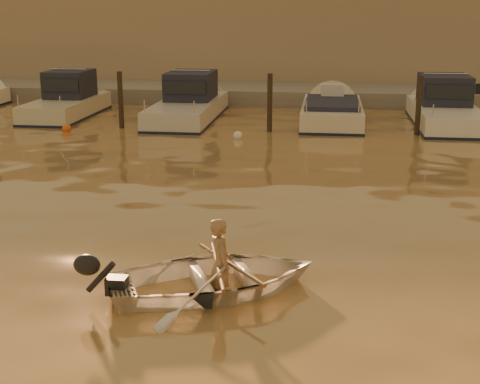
# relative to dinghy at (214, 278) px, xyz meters

# --- Properties ---
(ground_plane) EXTENTS (160.00, 160.00, 0.00)m
(ground_plane) POSITION_rel_dinghy_xyz_m (-0.15, -0.31, -0.22)
(ground_plane) COLOR olive
(ground_plane) RESTS_ON ground
(dinghy) EXTENTS (3.91, 3.44, 0.67)m
(dinghy) POSITION_rel_dinghy_xyz_m (0.00, 0.00, 0.00)
(dinghy) COLOR white
(dinghy) RESTS_ON ground_plane
(person) EXTENTS (0.54, 0.63, 1.46)m
(person) POSITION_rel_dinghy_xyz_m (0.09, 0.04, 0.21)
(person) COLOR #97714B
(person) RESTS_ON dinghy
(outboard_motor) EXTENTS (0.98, 0.73, 0.70)m
(outboard_motor) POSITION_rel_dinghy_xyz_m (-1.37, -0.61, 0.06)
(outboard_motor) COLOR black
(outboard_motor) RESTS_ON dinghy
(oar_port) EXTENTS (1.28, 1.74, 0.13)m
(oar_port) POSITION_rel_dinghy_xyz_m (0.23, 0.10, 0.20)
(oar_port) COLOR brown
(oar_port) RESTS_ON dinghy
(oar_starboard) EXTENTS (0.57, 2.05, 0.13)m
(oar_starboard) POSITION_rel_dinghy_xyz_m (0.05, 0.02, 0.20)
(oar_starboard) COLOR brown
(oar_starboard) RESTS_ON dinghy
(moored_boat_1) EXTENTS (1.97, 5.96, 1.75)m
(moored_boat_1) POSITION_rel_dinghy_xyz_m (-8.57, 15.69, 0.41)
(moored_boat_1) COLOR beige
(moored_boat_1) RESTS_ON ground_plane
(moored_boat_2) EXTENTS (2.14, 7.22, 1.75)m
(moored_boat_2) POSITION_rel_dinghy_xyz_m (-3.69, 15.69, 0.41)
(moored_boat_2) COLOR beige
(moored_boat_2) RESTS_ON ground_plane
(moored_boat_3) EXTENTS (2.18, 6.25, 0.95)m
(moored_boat_3) POSITION_rel_dinghy_xyz_m (1.79, 15.69, 0.01)
(moored_boat_3) COLOR beige
(moored_boat_3) RESTS_ON ground_plane
(moored_boat_4) EXTENTS (2.17, 6.73, 1.75)m
(moored_boat_4) POSITION_rel_dinghy_xyz_m (5.90, 15.69, 0.41)
(moored_boat_4) COLOR white
(moored_boat_4) RESTS_ON ground_plane
(piling_1) EXTENTS (0.18, 0.18, 2.20)m
(piling_1) POSITION_rel_dinghy_xyz_m (-5.65, 13.49, 0.68)
(piling_1) COLOR #2D2319
(piling_1) RESTS_ON ground_plane
(piling_2) EXTENTS (0.18, 0.18, 2.20)m
(piling_2) POSITION_rel_dinghy_xyz_m (-0.35, 13.49, 0.68)
(piling_2) COLOR #2D2319
(piling_2) RESTS_ON ground_plane
(piling_3) EXTENTS (0.18, 0.18, 2.20)m
(piling_3) POSITION_rel_dinghy_xyz_m (4.65, 13.49, 0.68)
(piling_3) COLOR #2D2319
(piling_3) RESTS_ON ground_plane
(fender_b) EXTENTS (0.30, 0.30, 0.30)m
(fender_b) POSITION_rel_dinghy_xyz_m (-7.38, 12.67, -0.12)
(fender_b) COLOR orange
(fender_b) RESTS_ON ground_plane
(fender_c) EXTENTS (0.30, 0.30, 0.30)m
(fender_c) POSITION_rel_dinghy_xyz_m (-1.27, 12.08, -0.12)
(fender_c) COLOR white
(fender_c) RESTS_ON ground_plane
(fender_d) EXTENTS (0.30, 0.30, 0.30)m
(fender_d) POSITION_rel_dinghy_xyz_m (2.76, 13.59, -0.12)
(fender_d) COLOR #DC5A19
(fender_d) RESTS_ON ground_plane
(quay) EXTENTS (52.00, 4.00, 1.00)m
(quay) POSITION_rel_dinghy_xyz_m (-0.15, 21.19, -0.07)
(quay) COLOR gray
(quay) RESTS_ON ground_plane
(waterfront_building) EXTENTS (46.00, 7.00, 4.80)m
(waterfront_building) POSITION_rel_dinghy_xyz_m (-0.15, 26.69, 2.18)
(waterfront_building) COLOR #9E8466
(waterfront_building) RESTS_ON quay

